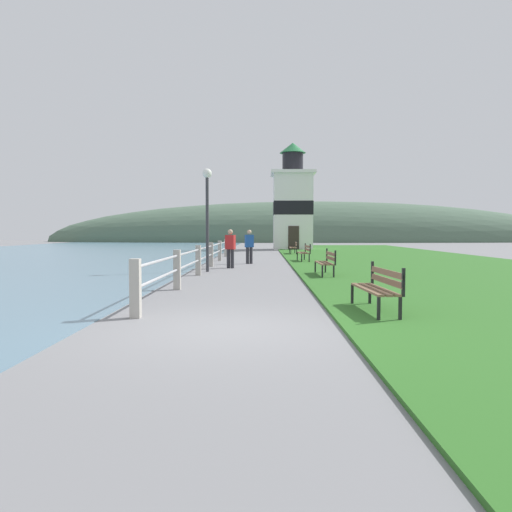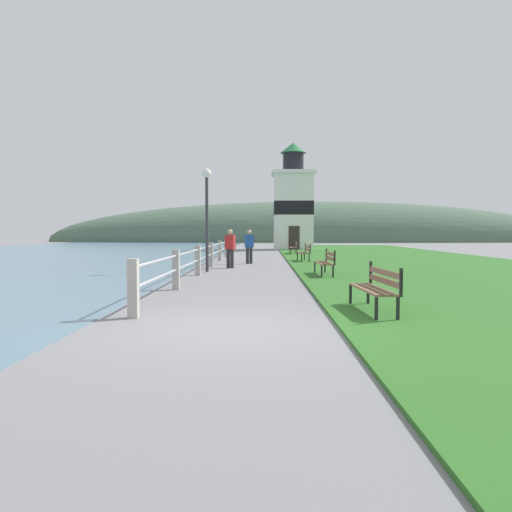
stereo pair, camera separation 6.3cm
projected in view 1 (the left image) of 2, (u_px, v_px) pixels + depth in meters
The scene contains 12 objects.
ground_plane at pixel (227, 329), 7.96m from camera, with size 160.00×160.00×0.00m, color slate.
grass_verge at pixel (400, 260), 26.30m from camera, with size 12.00×55.45×0.06m.
seawall_railing at pixel (216, 251), 24.14m from camera, with size 0.18×30.60×1.07m.
park_bench_near at pixel (379, 286), 9.40m from camera, with size 0.58×1.99×0.94m.
park_bench_midway at pixel (327, 261), 17.17m from camera, with size 0.50×2.00×0.94m.
park_bench_far at pixel (305, 251), 25.27m from camera, with size 0.57×1.76×0.94m.
park_bench_by_lighthouse at pixel (294, 246), 33.43m from camera, with size 0.47×1.84×0.94m.
lighthouse at pixel (293, 205), 42.80m from camera, with size 3.73×3.73×9.12m.
person_strolling at pixel (249, 245), 23.92m from camera, with size 0.45×0.33×1.63m.
person_by_railing at pixel (230, 247), 21.07m from camera, with size 0.45×0.35×1.64m.
lamp_post at pixel (207, 201), 19.10m from camera, with size 0.36×0.36×3.96m.
distant_hillside at pixel (313, 242), 74.72m from camera, with size 80.00×16.00×12.00m.
Camera 1 is at (0.58, -7.89, 1.56)m, focal length 35.00 mm.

